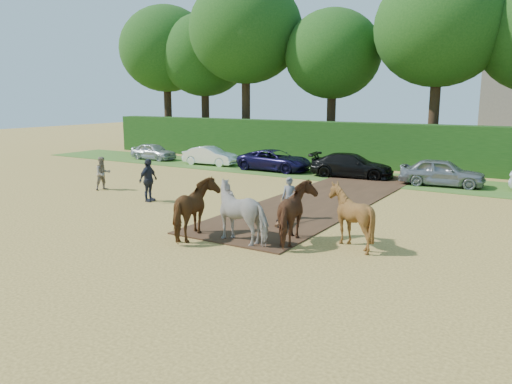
{
  "coord_description": "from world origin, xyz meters",
  "views": [
    {
      "loc": [
        10.81,
        -14.25,
        4.77
      ],
      "look_at": [
        1.6,
        0.62,
        1.4
      ],
      "focal_mm": 35.0,
      "sensor_mm": 36.0,
      "label": 1
    }
  ],
  "objects_px": {
    "parked_cars": "(424,171)",
    "church": "(512,20)",
    "spectator_near": "(103,173)",
    "spectator_far": "(148,180)",
    "plough_team": "(272,212)"
  },
  "relations": [
    {
      "from": "parked_cars",
      "to": "church",
      "type": "distance_m",
      "value": 43.21
    },
    {
      "from": "spectator_near",
      "to": "spectator_far",
      "type": "bearing_deg",
      "value": -83.32
    },
    {
      "from": "spectator_far",
      "to": "plough_team",
      "type": "relative_size",
      "value": 0.3
    },
    {
      "from": "parked_cars",
      "to": "plough_team",
      "type": "bearing_deg",
      "value": -96.22
    },
    {
      "from": "spectator_near",
      "to": "parked_cars",
      "type": "relative_size",
      "value": 0.04
    },
    {
      "from": "plough_team",
      "to": "parked_cars",
      "type": "distance_m",
      "value": 14.22
    },
    {
      "from": "spectator_near",
      "to": "parked_cars",
      "type": "bearing_deg",
      "value": -32.83
    },
    {
      "from": "spectator_far",
      "to": "parked_cars",
      "type": "relative_size",
      "value": 0.05
    },
    {
      "from": "spectator_far",
      "to": "parked_cars",
      "type": "bearing_deg",
      "value": -44.31
    },
    {
      "from": "spectator_near",
      "to": "plough_team",
      "type": "relative_size",
      "value": 0.26
    },
    {
      "from": "spectator_near",
      "to": "church",
      "type": "height_order",
      "value": "church"
    },
    {
      "from": "spectator_far",
      "to": "plough_team",
      "type": "xyz_separation_m",
      "value": [
        8.04,
        -2.6,
        0.0
      ]
    },
    {
      "from": "church",
      "to": "parked_cars",
      "type": "bearing_deg",
      "value": -89.51
    },
    {
      "from": "plough_team",
      "to": "parked_cars",
      "type": "height_order",
      "value": "plough_team"
    },
    {
      "from": "spectator_near",
      "to": "church",
      "type": "bearing_deg",
      "value": 4.82
    }
  ]
}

